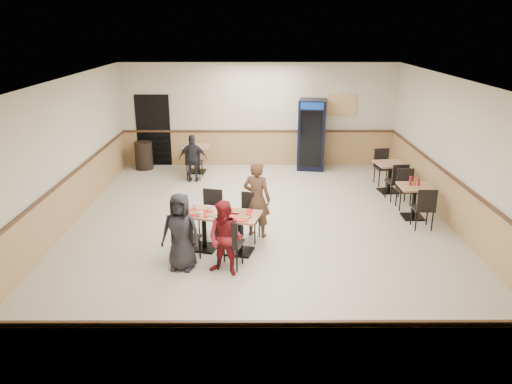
{
  "coord_description": "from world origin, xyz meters",
  "views": [
    {
      "loc": [
        -0.12,
        -9.5,
        4.03
      ],
      "look_at": [
        -0.09,
        -0.5,
        0.99
      ],
      "focal_mm": 35.0,
      "sensor_mm": 36.0,
      "label": 1
    }
  ],
  "objects_px": {
    "diner_woman_left": "(181,232)",
    "diner_man_opposite": "(257,199)",
    "pepsi_cooler": "(312,135)",
    "main_table": "(222,226)",
    "side_table_far": "(390,173)",
    "side_table_near": "(414,197)",
    "trash_bin": "(144,156)",
    "back_table": "(197,155)",
    "diner_woman_right": "(225,238)",
    "lone_diner": "(193,158)"
  },
  "relations": [
    {
      "from": "diner_woman_left",
      "to": "diner_man_opposite",
      "type": "xyz_separation_m",
      "value": [
        1.3,
        1.41,
        0.09
      ]
    },
    {
      "from": "pepsi_cooler",
      "to": "main_table",
      "type": "bearing_deg",
      "value": -102.71
    },
    {
      "from": "diner_man_opposite",
      "to": "pepsi_cooler",
      "type": "relative_size",
      "value": 0.77
    },
    {
      "from": "diner_man_opposite",
      "to": "side_table_far",
      "type": "bearing_deg",
      "value": -119.19
    },
    {
      "from": "side_table_near",
      "to": "trash_bin",
      "type": "distance_m",
      "value": 7.73
    },
    {
      "from": "side_table_near",
      "to": "pepsi_cooler",
      "type": "height_order",
      "value": "pepsi_cooler"
    },
    {
      "from": "main_table",
      "to": "diner_man_opposite",
      "type": "height_order",
      "value": "diner_man_opposite"
    },
    {
      "from": "trash_bin",
      "to": "side_table_near",
      "type": "bearing_deg",
      "value": -30.23
    },
    {
      "from": "pepsi_cooler",
      "to": "back_table",
      "type": "bearing_deg",
      "value": -163.99
    },
    {
      "from": "diner_woman_right",
      "to": "back_table",
      "type": "relative_size",
      "value": 1.69
    },
    {
      "from": "diner_man_opposite",
      "to": "back_table",
      "type": "distance_m",
      "value": 4.81
    },
    {
      "from": "side_table_near",
      "to": "diner_woman_right",
      "type": "bearing_deg",
      "value": -146.9
    },
    {
      "from": "diner_woman_left",
      "to": "side_table_near",
      "type": "height_order",
      "value": "diner_woman_left"
    },
    {
      "from": "main_table",
      "to": "trash_bin",
      "type": "relative_size",
      "value": 1.9
    },
    {
      "from": "diner_woman_right",
      "to": "side_table_near",
      "type": "relative_size",
      "value": 1.78
    },
    {
      "from": "diner_woman_left",
      "to": "side_table_near",
      "type": "xyz_separation_m",
      "value": [
        4.71,
        2.37,
        -0.2
      ]
    },
    {
      "from": "diner_man_opposite",
      "to": "side_table_near",
      "type": "relative_size",
      "value": 2.12
    },
    {
      "from": "lone_diner",
      "to": "side_table_near",
      "type": "relative_size",
      "value": 1.74
    },
    {
      "from": "pepsi_cooler",
      "to": "side_table_far",
      "type": "bearing_deg",
      "value": -41.97
    },
    {
      "from": "lone_diner",
      "to": "pepsi_cooler",
      "type": "relative_size",
      "value": 0.63
    },
    {
      "from": "diner_woman_left",
      "to": "lone_diner",
      "type": "height_order",
      "value": "diner_woman_left"
    },
    {
      "from": "diner_woman_left",
      "to": "trash_bin",
      "type": "distance_m",
      "value": 6.56
    },
    {
      "from": "diner_woman_right",
      "to": "lone_diner",
      "type": "bearing_deg",
      "value": 126.57
    },
    {
      "from": "diner_woman_right",
      "to": "side_table_near",
      "type": "xyz_separation_m",
      "value": [
        3.94,
        2.57,
        -0.16
      ]
    },
    {
      "from": "pepsi_cooler",
      "to": "diner_woman_right",
      "type": "bearing_deg",
      "value": -98.94
    },
    {
      "from": "side_table_far",
      "to": "side_table_near",
      "type": "bearing_deg",
      "value": -87.47
    },
    {
      "from": "diner_woman_left",
      "to": "pepsi_cooler",
      "type": "xyz_separation_m",
      "value": [
        2.9,
        6.3,
        0.33
      ]
    },
    {
      "from": "diner_woman_right",
      "to": "trash_bin",
      "type": "distance_m",
      "value": 7.02
    },
    {
      "from": "main_table",
      "to": "back_table",
      "type": "relative_size",
      "value": 1.99
    },
    {
      "from": "main_table",
      "to": "pepsi_cooler",
      "type": "xyz_separation_m",
      "value": [
        2.25,
        5.6,
        0.51
      ]
    },
    {
      "from": "diner_woman_left",
      "to": "trash_bin",
      "type": "height_order",
      "value": "diner_woman_left"
    },
    {
      "from": "diner_man_opposite",
      "to": "side_table_near",
      "type": "distance_m",
      "value": 3.56
    },
    {
      "from": "diner_woman_right",
      "to": "trash_bin",
      "type": "bearing_deg",
      "value": 137.12
    },
    {
      "from": "side_table_near",
      "to": "diner_woman_left",
      "type": "bearing_deg",
      "value": -153.33
    },
    {
      "from": "diner_woman_left",
      "to": "diner_woman_right",
      "type": "height_order",
      "value": "diner_woman_left"
    },
    {
      "from": "lone_diner",
      "to": "pepsi_cooler",
      "type": "xyz_separation_m",
      "value": [
        3.28,
        1.26,
        0.37
      ]
    },
    {
      "from": "side_table_far",
      "to": "pepsi_cooler",
      "type": "xyz_separation_m",
      "value": [
        -1.73,
        2.15,
        0.51
      ]
    },
    {
      "from": "diner_man_opposite",
      "to": "back_table",
      "type": "bearing_deg",
      "value": -48.08
    },
    {
      "from": "back_table",
      "to": "pepsi_cooler",
      "type": "relative_size",
      "value": 0.38
    },
    {
      "from": "side_table_near",
      "to": "pepsi_cooler",
      "type": "relative_size",
      "value": 0.36
    },
    {
      "from": "diner_woman_left",
      "to": "side_table_far",
      "type": "relative_size",
      "value": 1.71
    },
    {
      "from": "main_table",
      "to": "back_table",
      "type": "distance_m",
      "value": 5.31
    },
    {
      "from": "diner_woman_right",
      "to": "lone_diner",
      "type": "height_order",
      "value": "diner_woman_right"
    },
    {
      "from": "diner_woman_left",
      "to": "back_table",
      "type": "height_order",
      "value": "diner_woman_left"
    },
    {
      "from": "side_table_near",
      "to": "back_table",
      "type": "distance_m",
      "value": 6.21
    },
    {
      "from": "diner_woman_right",
      "to": "main_table",
      "type": "bearing_deg",
      "value": 121.73
    },
    {
      "from": "diner_man_opposite",
      "to": "trash_bin",
      "type": "bearing_deg",
      "value": -34.64
    },
    {
      "from": "diner_woman_left",
      "to": "side_table_far",
      "type": "bearing_deg",
      "value": 51.46
    },
    {
      "from": "diner_woman_right",
      "to": "pepsi_cooler",
      "type": "relative_size",
      "value": 0.64
    },
    {
      "from": "pepsi_cooler",
      "to": "trash_bin",
      "type": "relative_size",
      "value": 2.51
    }
  ]
}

